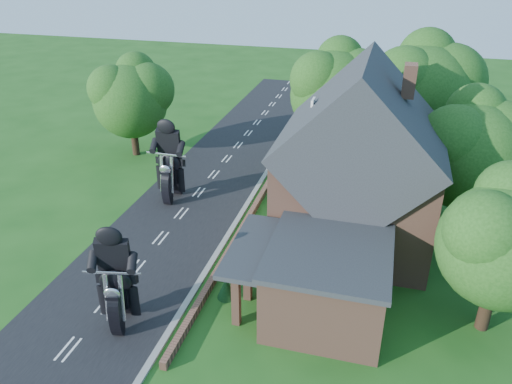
% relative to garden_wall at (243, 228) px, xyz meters
% --- Properties ---
extents(ground, '(120.00, 120.00, 0.00)m').
position_rel_garden_wall_xyz_m(ground, '(-4.30, -5.00, -0.20)').
color(ground, '#1A4C15').
rests_on(ground, ground).
extents(road, '(7.00, 80.00, 0.02)m').
position_rel_garden_wall_xyz_m(road, '(-4.30, -5.00, -0.19)').
color(road, black).
rests_on(road, ground).
extents(kerb, '(0.30, 80.00, 0.12)m').
position_rel_garden_wall_xyz_m(kerb, '(-0.65, -5.00, -0.14)').
color(kerb, gray).
rests_on(kerb, ground).
extents(garden_wall, '(0.30, 22.00, 0.40)m').
position_rel_garden_wall_xyz_m(garden_wall, '(0.00, 0.00, 0.00)').
color(garden_wall, brown).
rests_on(garden_wall, ground).
extents(house, '(9.54, 8.64, 10.24)m').
position_rel_garden_wall_xyz_m(house, '(6.19, 1.00, 4.14)').
color(house, brown).
rests_on(house, ground).
extents(annex, '(7.05, 5.94, 3.44)m').
position_rel_garden_wall_xyz_m(annex, '(5.57, -5.80, 1.57)').
color(annex, brown).
rests_on(annex, ground).
extents(tree_house_right, '(6.51, 6.00, 8.40)m').
position_rel_garden_wall_xyz_m(tree_house_right, '(12.35, 3.62, 4.99)').
color(tree_house_right, black).
rests_on(tree_house_right, ground).
extents(tree_behind_house, '(7.81, 7.20, 10.08)m').
position_rel_garden_wall_xyz_m(tree_behind_house, '(9.88, 11.14, 6.03)').
color(tree_behind_house, black).
rests_on(tree_behind_house, ground).
extents(tree_behind_left, '(6.94, 6.40, 9.16)m').
position_rel_garden_wall_xyz_m(tree_behind_left, '(3.86, 12.13, 5.53)').
color(tree_behind_left, black).
rests_on(tree_behind_left, ground).
extents(tree_far_road, '(6.08, 5.60, 7.84)m').
position_rel_garden_wall_xyz_m(tree_far_road, '(-11.16, 9.11, 4.64)').
color(tree_far_road, black).
rests_on(tree_far_road, ground).
extents(shrub_a, '(0.90, 0.90, 1.10)m').
position_rel_garden_wall_xyz_m(shrub_a, '(1.00, -6.00, 0.35)').
color(shrub_a, black).
rests_on(shrub_a, ground).
extents(shrub_b, '(0.90, 0.90, 1.10)m').
position_rel_garden_wall_xyz_m(shrub_b, '(1.00, -3.50, 0.35)').
color(shrub_b, black).
rests_on(shrub_b, ground).
extents(shrub_c, '(0.90, 0.90, 1.10)m').
position_rel_garden_wall_xyz_m(shrub_c, '(1.00, -1.00, 0.35)').
color(shrub_c, black).
rests_on(shrub_c, ground).
extents(shrub_d, '(0.90, 0.90, 1.10)m').
position_rel_garden_wall_xyz_m(shrub_d, '(1.00, 4.00, 0.35)').
color(shrub_d, black).
rests_on(shrub_d, ground).
extents(shrub_e, '(0.90, 0.90, 1.10)m').
position_rel_garden_wall_xyz_m(shrub_e, '(1.00, 6.50, 0.35)').
color(shrub_e, black).
rests_on(shrub_e, ground).
extents(shrub_f, '(0.90, 0.90, 1.10)m').
position_rel_garden_wall_xyz_m(shrub_f, '(1.00, 9.00, 0.35)').
color(shrub_f, black).
rests_on(shrub_f, ground).
extents(motorcycle_lead, '(0.75, 1.70, 1.53)m').
position_rel_garden_wall_xyz_m(motorcycle_lead, '(-2.81, -8.98, 0.57)').
color(motorcycle_lead, black).
rests_on(motorcycle_lead, ground).
extents(motorcycle_follow, '(0.47, 1.80, 1.67)m').
position_rel_garden_wall_xyz_m(motorcycle_follow, '(-5.55, 2.64, 0.63)').
color(motorcycle_follow, black).
rests_on(motorcycle_follow, ground).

